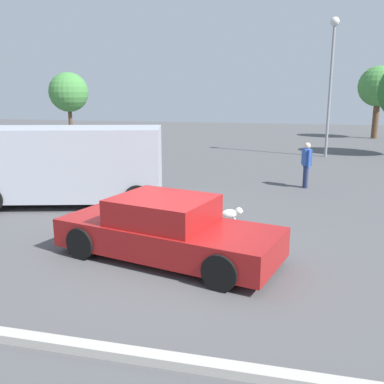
# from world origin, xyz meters

# --- Properties ---
(ground_plane) EXTENTS (80.00, 80.00, 0.00)m
(ground_plane) POSITION_xyz_m (0.00, 0.00, 0.00)
(ground_plane) COLOR #515154
(sedan_foreground) EXTENTS (4.68, 2.73, 1.24)m
(sedan_foreground) POSITION_xyz_m (-0.24, 0.11, 0.57)
(sedan_foreground) COLOR maroon
(sedan_foreground) RESTS_ON ground_plane
(dog) EXTENTS (0.60, 0.36, 0.39)m
(dog) POSITION_xyz_m (0.65, 2.77, 0.24)
(dog) COLOR white
(dog) RESTS_ON ground_plane
(van_white) EXTENTS (5.58, 3.39, 2.25)m
(van_white) POSITION_xyz_m (-4.23, 3.58, 1.21)
(van_white) COLOR #B2B7C1
(van_white) RESTS_ON ground_plane
(pedestrian) EXTENTS (0.35, 0.55, 1.57)m
(pedestrian) POSITION_xyz_m (2.53, 7.48, 0.93)
(pedestrian) COLOR navy
(pedestrian) RESTS_ON ground_plane
(parking_curb) EXTENTS (7.58, 0.20, 0.12)m
(parking_curb) POSITION_xyz_m (0.00, -3.19, 0.06)
(parking_curb) COLOR #B7B2A8
(parking_curb) RESTS_ON ground_plane
(light_post_near) EXTENTS (0.44, 0.44, 6.81)m
(light_post_near) POSITION_xyz_m (3.66, 15.45, 4.58)
(light_post_near) COLOR gray
(light_post_near) RESTS_ON ground_plane
(tree_back_left) EXTENTS (3.03, 3.03, 4.81)m
(tree_back_left) POSITION_xyz_m (-15.26, 23.24, 3.28)
(tree_back_left) COLOR brown
(tree_back_left) RESTS_ON ground_plane
(tree_far_right) EXTENTS (2.84, 2.84, 5.11)m
(tree_far_right) POSITION_xyz_m (7.63, 25.85, 3.65)
(tree_far_right) COLOR brown
(tree_far_right) RESTS_ON ground_plane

